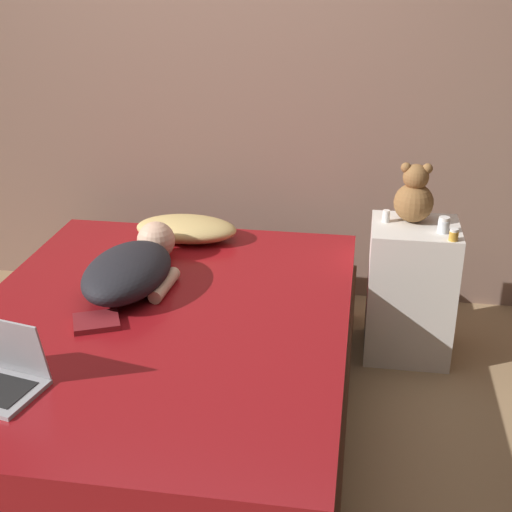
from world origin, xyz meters
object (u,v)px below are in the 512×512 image
bottle_amber (454,235)px  person_lying (133,267)px  teddy_bear (414,196)px  bottle_white (386,216)px  book (96,322)px  bottle_clear (444,225)px  pillow (186,229)px

bottle_amber → person_lying: bearing=-168.6°
teddy_bear → bottle_white: 0.16m
person_lying → bottle_white: 1.21m
person_lying → book: person_lying is taller
teddy_bear → book: teddy_bear is taller
bottle_clear → book: size_ratio=0.33×
person_lying → teddy_bear: (1.23, 0.50, 0.23)m
person_lying → bottle_clear: (1.36, 0.37, 0.14)m
person_lying → book: (-0.04, -0.37, -0.08)m
bottle_clear → pillow: bearing=171.4°
book → bottle_amber: bearing=24.3°
pillow → bottle_clear: bottle_clear is taller
person_lying → bottle_clear: size_ratio=10.17×
pillow → bottle_white: bearing=-5.4°
pillow → book: 0.95m
bottle_white → book: bottle_white is taller
bottle_amber → bottle_white: 0.35m
person_lying → bottle_amber: bearing=14.8°
pillow → teddy_bear: 1.16m
pillow → bottle_amber: size_ratio=9.37×
bottle_clear → bottle_amber: bearing=-68.3°
bottle_amber → bottle_white: size_ratio=0.97×
bottle_amber → bottle_clear: 0.10m
person_lying → bottle_white: bearing=26.6°
teddy_bear → bottle_clear: bearing=-42.8°
pillow → person_lying: person_lying is taller
bottle_amber → bottle_white: (-0.30, 0.19, 0.00)m
pillow → bottle_amber: 1.34m
bottle_white → book: size_ratio=0.25×
teddy_bear → bottle_clear: 0.20m
person_lying → bottle_amber: bottle_amber is taller
person_lying → bottle_white: (1.11, 0.47, 0.13)m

